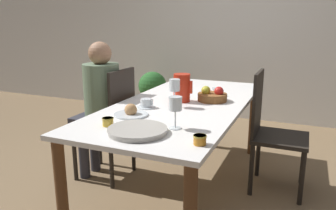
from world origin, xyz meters
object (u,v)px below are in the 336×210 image
(fruit_bowl, at_px, (212,96))
(red_pitcher, at_px, (182,88))
(wine_glass_juice, at_px, (175,105))
(bread_plate, at_px, (131,112))
(chair_opposite, at_px, (271,129))
(jam_jar_amber, at_px, (108,121))
(serving_tray, at_px, (137,130))
(jam_jar_red, at_px, (200,139))
(chair_person_side, at_px, (111,122))
(teacup_near_person, at_px, (146,104))
(potted_plant, at_px, (153,89))
(wine_glass_water, at_px, (175,86))
(person_seated, at_px, (99,99))
(teacup_across, at_px, (216,92))

(fruit_bowl, bearing_deg, red_pitcher, -153.39)
(wine_glass_juice, bearing_deg, bread_plate, 159.89)
(chair_opposite, xyz_separation_m, jam_jar_amber, (-0.85, -1.03, 0.25))
(chair_opposite, relative_size, jam_jar_amber, 13.82)
(red_pitcher, height_order, serving_tray, red_pitcher)
(chair_opposite, xyz_separation_m, serving_tray, (-0.63, -1.07, 0.24))
(jam_jar_red, bearing_deg, fruit_bowl, 101.88)
(chair_person_side, relative_size, wine_glass_juice, 5.03)
(red_pitcher, bearing_deg, teacup_near_person, -121.12)
(jam_jar_red, xyz_separation_m, potted_plant, (-1.48, 2.51, -0.32))
(wine_glass_juice, distance_m, teacup_near_person, 0.53)
(jam_jar_red, height_order, fruit_bowl, fruit_bowl)
(wine_glass_water, height_order, teacup_near_person, wine_glass_water)
(bread_plate, relative_size, fruit_bowl, 1.00)
(wine_glass_water, bearing_deg, bread_plate, -119.21)
(potted_plant, bearing_deg, jam_jar_red, -59.49)
(wine_glass_water, height_order, potted_plant, wine_glass_water)
(jam_jar_amber, height_order, jam_jar_red, same)
(person_seated, relative_size, red_pitcher, 5.45)
(red_pitcher, height_order, wine_glass_juice, red_pitcher)
(serving_tray, bearing_deg, jam_jar_amber, 168.37)
(person_seated, relative_size, potted_plant, 1.76)
(serving_tray, bearing_deg, chair_person_side, 131.79)
(teacup_near_person, relative_size, jam_jar_amber, 1.96)
(chair_opposite, distance_m, serving_tray, 1.27)
(serving_tray, bearing_deg, person_seated, 136.61)
(chair_person_side, distance_m, teacup_near_person, 0.56)
(person_seated, height_order, serving_tray, person_seated)
(wine_glass_juice, bearing_deg, jam_jar_amber, -163.87)
(wine_glass_juice, relative_size, fruit_bowl, 0.83)
(teacup_near_person, xyz_separation_m, jam_jar_amber, (-0.02, -0.48, 0.00))
(teacup_near_person, height_order, bread_plate, bread_plate)
(person_seated, distance_m, potted_plant, 1.83)
(red_pitcher, distance_m, bread_plate, 0.54)
(teacup_near_person, relative_size, serving_tray, 0.40)
(chair_person_side, relative_size, potted_plant, 1.43)
(teacup_across, distance_m, bread_plate, 0.90)
(person_seated, distance_m, wine_glass_juice, 1.08)
(chair_person_side, relative_size, jam_jar_amber, 13.82)
(chair_opposite, distance_m, fruit_bowl, 0.55)
(teacup_across, distance_m, potted_plant, 1.88)
(chair_person_side, height_order, jam_jar_amber, chair_person_side)
(jam_jar_amber, height_order, potted_plant, jam_jar_amber)
(chair_opposite, height_order, potted_plant, chair_opposite)
(chair_opposite, distance_m, teacup_across, 0.54)
(wine_glass_water, xyz_separation_m, teacup_near_person, (-0.18, -0.10, -0.13))
(wine_glass_water, xyz_separation_m, serving_tray, (0.03, -0.62, -0.14))
(chair_opposite, bearing_deg, bread_plate, -47.06)
(jam_jar_red, bearing_deg, chair_person_side, 143.36)
(wine_glass_water, xyz_separation_m, jam_jar_amber, (-0.20, -0.58, -0.13))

